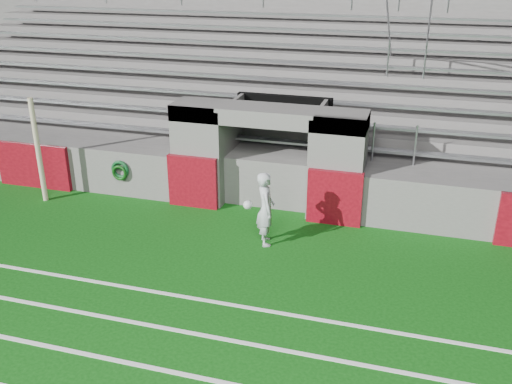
% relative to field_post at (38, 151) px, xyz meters
% --- Properties ---
extents(ground, '(90.00, 90.00, 0.00)m').
position_rel_field_post_xyz_m(ground, '(5.70, -2.22, -1.37)').
color(ground, '#0B440C').
rests_on(ground, ground).
extents(field_post, '(0.13, 0.13, 2.74)m').
position_rel_field_post_xyz_m(field_post, '(0.00, 0.00, 0.00)').
color(field_post, beige).
rests_on(field_post, ground).
extents(stadium_structure, '(26.00, 8.48, 5.42)m').
position_rel_field_post_xyz_m(stadium_structure, '(5.70, 5.75, 0.12)').
color(stadium_structure, '#5A5755').
rests_on(stadium_structure, ground).
extents(goalkeeper_with_ball, '(0.75, 0.73, 1.69)m').
position_rel_field_post_xyz_m(goalkeeper_with_ball, '(6.20, -0.68, -0.52)').
color(goalkeeper_with_ball, '#B0B6BA').
rests_on(goalkeeper_with_ball, ground).
extents(hose_coil, '(0.50, 0.14, 0.54)m').
position_rel_field_post_xyz_m(hose_coil, '(1.86, 0.71, -0.61)').
color(hose_coil, '#0D441E').
rests_on(hose_coil, ground).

